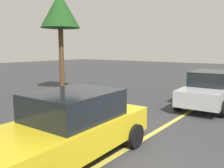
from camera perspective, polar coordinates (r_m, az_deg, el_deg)
name	(u,v)px	position (r m, az deg, el deg)	size (l,w,h in m)	color
ground_plane	(120,153)	(6.26, 2.00, -16.18)	(80.00, 80.00, 0.00)	#38383A
lane_marking_centre	(170,123)	(8.72, 13.66, -9.17)	(28.00, 0.16, 0.01)	#E0D14C
car_yellow_approaching	(70,126)	(5.78, -10.08, -9.80)	(4.45, 2.26, 1.61)	gold
car_silver_mid_road	(209,89)	(11.72, 22.17, -1.05)	(4.70, 2.19, 1.60)	#B7BABF
tree_left_verge	(60,11)	(14.73, -12.35, 16.62)	(2.29, 2.29, 5.86)	#513823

